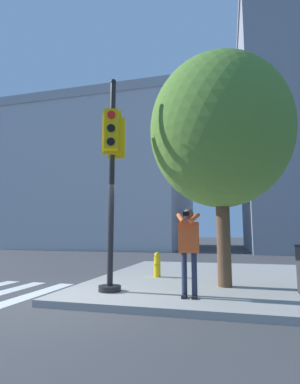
# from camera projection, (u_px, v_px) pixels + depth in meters

# --- Properties ---
(ground_plane) EXTENTS (160.00, 160.00, 0.00)m
(ground_plane) POSITION_uv_depth(u_px,v_px,m) (69.00, 303.00, 6.04)
(ground_plane) COLOR #424244
(sidewalk_corner) EXTENTS (8.00, 8.00, 0.14)m
(sidewalk_corner) POSITION_uv_depth(u_px,v_px,m) (242.00, 280.00, 8.53)
(sidewalk_corner) COLOR #9E9B96
(sidewalk_corner) RESTS_ON ground_plane
(traffic_signal_pole) EXTENTS (0.58, 1.21, 4.93)m
(traffic_signal_pole) POSITION_uv_depth(u_px,v_px,m) (113.00, 164.00, 6.92)
(traffic_signal_pole) COLOR black
(traffic_signal_pole) RESTS_ON sidewalk_corner
(person_photographer) EXTENTS (0.50, 0.53, 1.76)m
(person_photographer) POSITION_uv_depth(u_px,v_px,m) (189.00, 243.00, 6.03)
(person_photographer) COLOR black
(person_photographer) RESTS_ON sidewalk_corner
(street_tree) EXTENTS (3.55, 3.55, 5.79)m
(street_tree) POSITION_uv_depth(u_px,v_px,m) (220.00, 131.00, 7.60)
(street_tree) COLOR brown
(street_tree) RESTS_ON sidewalk_corner
(fire_hydrant) EXTENTS (0.19, 0.25, 0.71)m
(fire_hydrant) POSITION_uv_depth(u_px,v_px,m) (157.00, 265.00, 8.70)
(fire_hydrant) COLOR yellow
(fire_hydrant) RESTS_ON sidewalk_corner
(building_left) EXTENTS (17.62, 14.08, 13.29)m
(building_left) POSITION_uv_depth(u_px,v_px,m) (100.00, 181.00, 30.70)
(building_left) COLOR #BCBCC1
(building_left) RESTS_ON ground_plane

